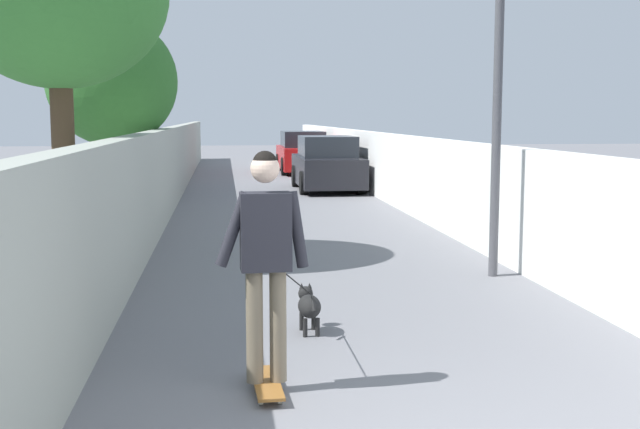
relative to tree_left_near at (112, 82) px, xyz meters
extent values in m
plane|color=slate|center=(1.00, -3.67, -2.81)|extent=(80.00, 80.00, 0.00)
cube|color=#999E93|center=(-1.00, -1.00, -1.89)|extent=(48.00, 0.30, 1.84)
cube|color=white|center=(-1.00, -6.34, -1.97)|extent=(48.00, 0.30, 1.67)
cylinder|color=#473523|center=(0.00, 0.00, -1.80)|extent=(0.24, 0.24, 2.01)
ellipsoid|color=#2D6628|center=(0.00, 0.00, 0.01)|extent=(2.67, 2.67, 2.65)
cylinder|color=#473523|center=(-5.50, -0.03, -1.35)|extent=(0.32, 0.32, 2.91)
cylinder|color=#4C4C51|center=(-6.99, -5.79, -0.69)|extent=(0.12, 0.12, 4.23)
cube|color=brown|center=(-11.16, -2.57, -2.73)|extent=(0.81, 0.23, 0.02)
cylinder|color=beige|center=(-10.89, -2.49, -2.78)|extent=(0.06, 0.03, 0.06)
cylinder|color=beige|center=(-10.88, -2.63, -2.78)|extent=(0.06, 0.03, 0.06)
cylinder|color=beige|center=(-11.45, -2.51, -2.78)|extent=(0.06, 0.03, 0.06)
cylinder|color=beige|center=(-11.44, -2.65, -2.78)|extent=(0.06, 0.03, 0.06)
cylinder|color=#726651|center=(-11.17, -2.48, -2.29)|extent=(0.14, 0.14, 0.87)
cylinder|color=#726651|center=(-11.16, -2.66, -2.29)|extent=(0.14, 0.14, 0.87)
cube|color=#26262D|center=(-11.16, -2.57, -1.56)|extent=(0.24, 0.39, 0.59)
cylinder|color=#26262D|center=(-11.17, -2.33, -1.54)|extent=(0.10, 0.29, 0.58)
cylinder|color=#26262D|center=(-11.15, -2.81, -1.55)|extent=(0.10, 0.18, 0.59)
sphere|color=beige|center=(-11.16, -2.57, -1.08)|extent=(0.22, 0.22, 0.22)
sphere|color=black|center=(-11.16, -2.57, -1.04)|extent=(0.19, 0.19, 0.19)
ellipsoid|color=black|center=(-9.53, -3.07, -2.54)|extent=(0.41, 0.24, 0.22)
sphere|color=black|center=(-9.27, -3.06, -2.47)|extent=(0.15, 0.15, 0.15)
cone|color=black|center=(-9.27, -3.02, -2.39)|extent=(0.05, 0.05, 0.06)
cone|color=black|center=(-9.27, -3.10, -2.39)|extent=(0.05, 0.05, 0.06)
cylinder|color=black|center=(-9.40, -3.01, -2.72)|extent=(0.04, 0.04, 0.18)
cylinder|color=black|center=(-9.40, -3.13, -2.72)|extent=(0.04, 0.04, 0.18)
cylinder|color=black|center=(-9.66, -3.02, -2.72)|extent=(0.04, 0.04, 0.18)
cylinder|color=black|center=(-9.65, -3.14, -2.72)|extent=(0.04, 0.04, 0.18)
cylinder|color=black|center=(-9.78, -3.08, -2.46)|extent=(0.14, 0.04, 0.13)
cylinder|color=black|center=(-10.35, -2.82, -2.08)|extent=(1.64, 0.52, 0.66)
cube|color=black|center=(5.58, -5.19, -2.25)|extent=(4.00, 1.70, 0.80)
cube|color=#262B33|center=(5.58, -5.19, -1.57)|extent=(2.08, 1.50, 0.60)
cylinder|color=black|center=(6.82, -4.40, -2.49)|extent=(0.64, 0.22, 0.64)
cylinder|color=black|center=(6.82, -5.98, -2.49)|extent=(0.64, 0.22, 0.64)
cylinder|color=black|center=(4.35, -4.40, -2.49)|extent=(0.64, 0.22, 0.64)
cylinder|color=black|center=(4.35, -5.98, -2.49)|extent=(0.64, 0.22, 0.64)
cube|color=#B71414|center=(12.79, -5.19, -2.25)|extent=(4.37, 1.70, 0.80)
cube|color=#262B33|center=(12.79, -5.19, -1.57)|extent=(2.27, 1.50, 0.60)
cylinder|color=black|center=(14.15, -4.40, -2.49)|extent=(0.64, 0.22, 0.64)
cylinder|color=black|center=(14.15, -5.98, -2.49)|extent=(0.64, 0.22, 0.64)
cylinder|color=black|center=(11.44, -4.40, -2.49)|extent=(0.64, 0.22, 0.64)
cylinder|color=black|center=(11.44, -5.98, -2.49)|extent=(0.64, 0.22, 0.64)
camera|label=1|loc=(-17.16, -2.26, -0.69)|focal=45.26mm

